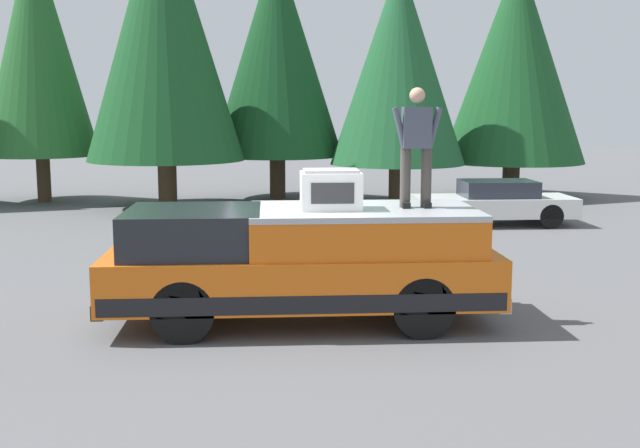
{
  "coord_description": "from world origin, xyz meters",
  "views": [
    {
      "loc": [
        -11.0,
        0.24,
        3.09
      ],
      "look_at": [
        0.38,
        -0.51,
        1.35
      ],
      "focal_mm": 43.7,
      "sensor_mm": 36.0,
      "label": 1
    }
  ],
  "objects_px": {
    "compressor_unit": "(331,190)",
    "pickup_truck": "(302,262)",
    "parked_car_white": "(495,203)",
    "person_on_truck_bed": "(416,144)"
  },
  "relations": [
    {
      "from": "compressor_unit",
      "to": "parked_car_white",
      "type": "height_order",
      "value": "compressor_unit"
    },
    {
      "from": "compressor_unit",
      "to": "parked_car_white",
      "type": "xyz_separation_m",
      "value": [
        9.04,
        -5.02,
        -1.35
      ]
    },
    {
      "from": "pickup_truck",
      "to": "compressor_unit",
      "type": "distance_m",
      "value": 1.13
    },
    {
      "from": "parked_car_white",
      "to": "person_on_truck_bed",
      "type": "bearing_deg",
      "value": 156.9
    },
    {
      "from": "compressor_unit",
      "to": "parked_car_white",
      "type": "bearing_deg",
      "value": -29.07
    },
    {
      "from": "pickup_truck",
      "to": "parked_car_white",
      "type": "relative_size",
      "value": 1.35
    },
    {
      "from": "pickup_truck",
      "to": "person_on_truck_bed",
      "type": "xyz_separation_m",
      "value": [
        0.03,
        -1.63,
        1.68
      ]
    },
    {
      "from": "compressor_unit",
      "to": "pickup_truck",
      "type": "bearing_deg",
      "value": 76.82
    },
    {
      "from": "parked_car_white",
      "to": "pickup_truck",
      "type": "bearing_deg",
      "value": 148.74
    },
    {
      "from": "pickup_truck",
      "to": "person_on_truck_bed",
      "type": "distance_m",
      "value": 2.34
    }
  ]
}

